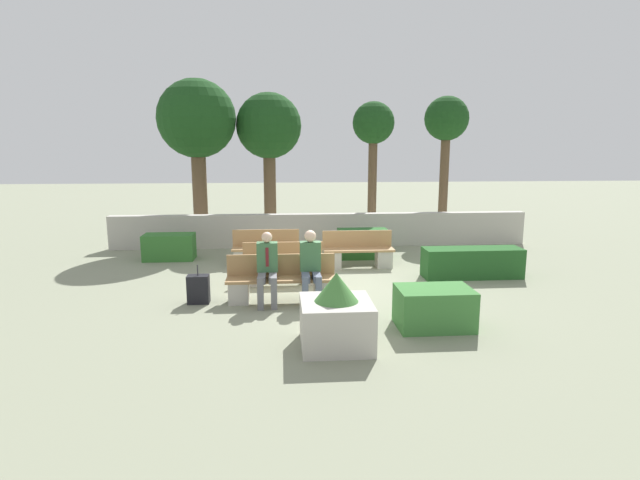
{
  "coord_description": "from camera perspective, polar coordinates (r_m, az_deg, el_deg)",
  "views": [
    {
      "loc": [
        -1.17,
        -9.83,
        2.86
      ],
      "look_at": [
        -0.35,
        0.5,
        0.9
      ],
      "focal_mm": 28.0,
      "sensor_mm": 36.0,
      "label": 1
    }
  ],
  "objects": [
    {
      "name": "ground_plane",
      "position": [
        10.3,
        2.2,
        -5.41
      ],
      "size": [
        60.0,
        60.0,
        0.0
      ],
      "primitive_type": "plane",
      "color": "gray"
    },
    {
      "name": "perimeter_wall",
      "position": [
        14.38,
        0.22,
        1.15
      ],
      "size": [
        11.93,
        0.3,
        0.95
      ],
      "color": "#B7B2A8",
      "rests_on": "ground_plane"
    },
    {
      "name": "bench_front",
      "position": [
        9.35,
        -4.44,
        -4.97
      ],
      "size": [
        2.03,
        0.48,
        0.85
      ],
      "color": "#A37A4C",
      "rests_on": "ground_plane"
    },
    {
      "name": "bench_left_side",
      "position": [
        10.52,
        -4.24,
        -3.27
      ],
      "size": [
        1.69,
        0.48,
        0.85
      ],
      "rotation": [
        0.0,
        0.0,
        0.17
      ],
      "color": "#A37A4C",
      "rests_on": "ground_plane"
    },
    {
      "name": "bench_right_side",
      "position": [
        12.13,
        -6.19,
        -1.44
      ],
      "size": [
        1.62,
        0.49,
        0.85
      ],
      "rotation": [
        0.0,
        0.0,
        0.0
      ],
      "color": "#A37A4C",
      "rests_on": "ground_plane"
    },
    {
      "name": "bench_back",
      "position": [
        11.95,
        4.39,
        -1.58
      ],
      "size": [
        1.68,
        0.48,
        0.85
      ],
      "rotation": [
        0.0,
        0.0,
        -0.17
      ],
      "color": "#A37A4C",
      "rests_on": "ground_plane"
    },
    {
      "name": "person_seated_man",
      "position": [
        9.12,
        -6.05,
        -2.88
      ],
      "size": [
        0.38,
        0.63,
        1.32
      ],
      "color": "slate",
      "rests_on": "ground_plane"
    },
    {
      "name": "person_seated_woman",
      "position": [
        9.13,
        -1.07,
        -2.7
      ],
      "size": [
        0.38,
        0.63,
        1.34
      ],
      "color": "#515B70",
      "rests_on": "ground_plane"
    },
    {
      "name": "hedge_block_near_left",
      "position": [
        8.21,
        12.9,
        -7.56
      ],
      "size": [
        1.18,
        0.79,
        0.64
      ],
      "color": "#3D7A38",
      "rests_on": "ground_plane"
    },
    {
      "name": "hedge_block_near_right",
      "position": [
        11.49,
        16.99,
        -2.5
      ],
      "size": [
        2.16,
        0.62,
        0.65
      ],
      "color": "#235623",
      "rests_on": "ground_plane"
    },
    {
      "name": "hedge_block_mid_left",
      "position": [
        12.97,
        4.94,
        -0.41
      ],
      "size": [
        1.28,
        0.69,
        0.74
      ],
      "color": "#286028",
      "rests_on": "ground_plane"
    },
    {
      "name": "hedge_block_mid_right",
      "position": [
        13.26,
        -16.84,
        -0.76
      ],
      "size": [
        1.25,
        0.65,
        0.66
      ],
      "color": "#33702D",
      "rests_on": "ground_plane"
    },
    {
      "name": "planter_corner_left",
      "position": [
        7.24,
        1.87,
        -8.75
      ],
      "size": [
        1.01,
        1.01,
        1.1
      ],
      "color": "#B7B2A8",
      "rests_on": "ground_plane"
    },
    {
      "name": "suitcase",
      "position": [
        9.48,
        -13.72,
        -5.48
      ],
      "size": [
        0.39,
        0.25,
        0.73
      ],
      "color": "black",
      "rests_on": "ground_plane"
    },
    {
      "name": "tree_leftmost",
      "position": [
        15.4,
        -13.9,
        12.98
      ],
      "size": [
        2.29,
        2.29,
        4.79
      ],
      "color": "brown",
      "rests_on": "ground_plane"
    },
    {
      "name": "tree_center_left",
      "position": [
        15.62,
        -5.87,
        12.5
      ],
      "size": [
        1.99,
        1.99,
        4.46
      ],
      "color": "brown",
      "rests_on": "ground_plane"
    },
    {
      "name": "tree_center_right",
      "position": [
        15.75,
        6.11,
        12.47
      ],
      "size": [
        1.29,
        1.29,
        4.2
      ],
      "color": "brown",
      "rests_on": "ground_plane"
    },
    {
      "name": "tree_rightmost",
      "position": [
        16.77,
        14.24,
        12.67
      ],
      "size": [
        1.4,
        1.4,
        4.42
      ],
      "color": "brown",
      "rests_on": "ground_plane"
    }
  ]
}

